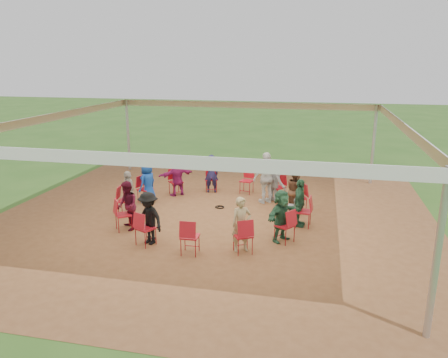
% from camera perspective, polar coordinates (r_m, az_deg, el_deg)
% --- Properties ---
extents(ground, '(80.00, 80.00, 0.00)m').
position_cam_1_polar(ground, '(13.28, -1.39, -4.94)').
color(ground, '#2B5219').
rests_on(ground, ground).
extents(dirt_patch, '(13.00, 13.00, 0.00)m').
position_cam_1_polar(dirt_patch, '(13.28, -1.39, -4.92)').
color(dirt_patch, brown).
rests_on(dirt_patch, ground).
extents(tent, '(10.33, 10.33, 3.00)m').
position_cam_1_polar(tent, '(12.67, -1.45, 5.19)').
color(tent, '#B2B2B7').
rests_on(tent, ground).
extents(chair_0, '(0.48, 0.46, 0.90)m').
position_cam_1_polar(chair_0, '(12.56, 10.33, -4.22)').
color(chair_0, '#AD121E').
rests_on(chair_0, ground).
extents(chair_1, '(0.57, 0.56, 0.90)m').
position_cam_1_polar(chair_1, '(13.77, 9.76, -2.45)').
color(chair_1, '#AD121E').
rests_on(chair_1, ground).
extents(chair_2, '(0.60, 0.61, 0.90)m').
position_cam_1_polar(chair_2, '(14.81, 7.03, -1.09)').
color(chair_2, '#AD121E').
rests_on(chair_2, ground).
extents(chair_3, '(0.50, 0.52, 0.90)m').
position_cam_1_polar(chair_3, '(15.50, 2.98, -0.27)').
color(chair_3, '#AD121E').
rests_on(chair_3, ground).
extents(chair_4, '(0.52, 0.54, 0.90)m').
position_cam_1_polar(chair_4, '(15.72, -1.68, -0.04)').
color(chair_4, '#AD121E').
rests_on(chair_4, ground).
extents(chair_5, '(0.61, 0.61, 0.90)m').
position_cam_1_polar(chair_5, '(15.44, -6.30, -0.40)').
color(chair_5, '#AD121E').
rests_on(chair_5, ground).
extents(chair_6, '(0.55, 0.54, 0.90)m').
position_cam_1_polar(chair_6, '(14.71, -10.24, -1.33)').
color(chair_6, '#AD121E').
rests_on(chair_6, ground).
extents(chair_7, '(0.50, 0.48, 0.90)m').
position_cam_1_polar(chair_7, '(13.64, -12.75, -2.78)').
color(chair_7, '#AD121E').
rests_on(chair_7, ground).
extents(chair_8, '(0.60, 0.60, 0.90)m').
position_cam_1_polar(chair_8, '(12.42, -13.00, -4.58)').
color(chair_8, '#AD121E').
rests_on(chair_8, ground).
extents(chair_9, '(0.57, 0.58, 0.90)m').
position_cam_1_polar(chair_9, '(11.33, -10.23, -6.37)').
color(chair_9, '#AD121E').
rests_on(chair_9, ground).
extents(chair_10, '(0.43, 0.45, 0.90)m').
position_cam_1_polar(chair_10, '(10.68, -4.48, -7.52)').
color(chair_10, '#AD121E').
rests_on(chair_10, ground).
extents(chair_11, '(0.58, 0.59, 0.90)m').
position_cam_1_polar(chair_11, '(10.72, 2.49, -7.39)').
color(chair_11, '#AD121E').
rests_on(chair_11, ground).
extents(chair_12, '(0.60, 0.59, 0.90)m').
position_cam_1_polar(chair_12, '(11.43, 7.94, -6.07)').
color(chair_12, '#AD121E').
rests_on(chair_12, ground).
extents(person_seated_0, '(0.48, 0.84, 1.38)m').
position_cam_1_polar(person_seated_0, '(12.49, 9.84, -3.10)').
color(person_seated_0, '#265337').
rests_on(person_seated_0, ground).
extents(person_seated_1, '(0.61, 0.77, 1.38)m').
position_cam_1_polar(person_seated_1, '(13.66, 9.34, -1.49)').
color(person_seated_1, '#51311E').
rests_on(person_seated_1, ground).
extents(person_seated_2, '(0.97, 0.91, 1.38)m').
position_cam_1_polar(person_seated_2, '(14.67, 6.73, -0.25)').
color(person_seated_2, slate).
rests_on(person_seated_2, ground).
extents(person_seated_3, '(0.57, 0.45, 1.38)m').
position_cam_1_polar(person_seated_3, '(15.54, -1.68, 0.73)').
color(person_seated_3, '#1D1A42').
rests_on(person_seated_3, ground).
extents(person_seated_4, '(1.26, 1.23, 1.38)m').
position_cam_1_polar(person_seated_4, '(15.27, -6.14, 0.39)').
color(person_seated_4, '#93195C').
rests_on(person_seated_4, ground).
extents(person_seated_5, '(0.58, 0.76, 1.38)m').
position_cam_1_polar(person_seated_5, '(14.57, -9.93, -0.48)').
color(person_seated_5, '#113B93').
rests_on(person_seated_5, ground).
extents(person_seated_6, '(0.53, 0.86, 1.38)m').
position_cam_1_polar(person_seated_6, '(13.54, -12.33, -1.80)').
color(person_seated_6, '#A8A195').
rests_on(person_seated_6, ground).
extents(person_seated_7, '(0.71, 0.77, 1.38)m').
position_cam_1_polar(person_seated_7, '(12.36, -12.52, -3.44)').
color(person_seated_7, '#450C1C').
rests_on(person_seated_7, ground).
extents(person_seated_8, '(0.99, 0.79, 1.38)m').
position_cam_1_polar(person_seated_8, '(11.31, -9.83, -5.05)').
color(person_seated_8, black).
rests_on(person_seated_8, ground).
extents(person_seated_9, '(0.60, 0.54, 1.38)m').
position_cam_1_polar(person_seated_9, '(10.74, 2.29, -5.95)').
color(person_seated_9, '#9A865B').
rests_on(person_seated_9, ground).
extents(person_seated_10, '(1.09, 1.34, 1.38)m').
position_cam_1_polar(person_seated_10, '(11.41, 7.51, -4.77)').
color(person_seated_10, '#265337').
rests_on(person_seated_10, ground).
extents(standing_person, '(1.10, 1.03, 1.71)m').
position_cam_1_polar(standing_person, '(14.38, 5.62, 0.15)').
color(standing_person, silver).
rests_on(standing_person, ground).
extents(cable_coil, '(0.39, 0.39, 0.03)m').
position_cam_1_polar(cable_coil, '(14.06, -0.53, -3.70)').
color(cable_coil, black).
rests_on(cable_coil, ground).
extents(laptop, '(0.27, 0.33, 0.21)m').
position_cam_1_polar(laptop, '(12.53, 9.09, -3.24)').
color(laptop, '#B7B7BC').
rests_on(laptop, ground).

